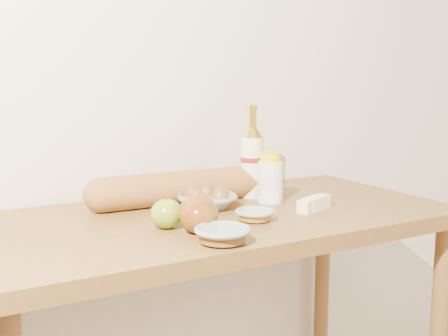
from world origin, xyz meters
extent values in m
cube|color=silver|center=(0.00, 1.51, 1.30)|extent=(3.50, 0.02, 2.60)
cube|color=olive|center=(0.00, 1.18, 0.88)|extent=(1.20, 0.60, 0.04)
cylinder|color=brown|center=(0.55, 1.43, 0.43)|extent=(0.05, 0.05, 0.86)
cylinder|color=white|center=(0.18, 1.30, 0.99)|extent=(0.07, 0.07, 0.17)
cylinder|color=maroon|center=(0.18, 1.30, 1.01)|extent=(0.07, 0.07, 0.01)
cone|color=yellow|center=(0.18, 1.30, 1.09)|extent=(0.07, 0.07, 0.03)
cylinder|color=yellow|center=(0.18, 1.30, 1.12)|extent=(0.03, 0.03, 0.05)
cylinder|color=yellow|center=(0.18, 1.30, 1.15)|extent=(0.03, 0.03, 0.02)
cylinder|color=white|center=(0.19, 1.22, 0.96)|extent=(0.09, 0.09, 0.11)
cylinder|color=#F6D6CE|center=(0.19, 1.22, 0.96)|extent=(0.09, 0.09, 0.02)
cylinder|color=yellow|center=(0.19, 1.22, 1.03)|extent=(0.07, 0.07, 0.03)
torus|color=gray|center=(0.00, 1.24, 0.93)|extent=(0.20, 0.20, 0.01)
ellipsoid|color=brown|center=(-0.03, 1.24, 0.93)|extent=(0.06, 0.06, 0.06)
ellipsoid|color=brown|center=(0.02, 1.21, 0.93)|extent=(0.06, 0.06, 0.06)
ellipsoid|color=brown|center=(0.01, 1.27, 0.93)|extent=(0.06, 0.06, 0.06)
ellipsoid|color=brown|center=(-0.03, 1.28, 0.93)|extent=(0.06, 0.06, 0.06)
ellipsoid|color=brown|center=(0.04, 1.25, 0.93)|extent=(0.06, 0.06, 0.06)
cylinder|color=#AB7334|center=(-0.03, 1.32, 0.94)|extent=(0.45, 0.10, 0.09)
sphere|color=#AB7334|center=(-0.26, 1.33, 0.94)|extent=(0.09, 0.09, 0.09)
sphere|color=#AB7334|center=(0.19, 1.32, 0.94)|extent=(0.09, 0.09, 0.09)
ellipsoid|color=#A7A321|center=(-0.17, 1.11, 0.93)|extent=(0.09, 0.09, 0.07)
cylinder|color=#533C1B|center=(-0.17, 1.11, 0.96)|extent=(0.01, 0.01, 0.01)
ellipsoid|color=maroon|center=(-0.13, 1.04, 0.94)|extent=(0.11, 0.11, 0.08)
cylinder|color=#4D3019|center=(-0.13, 1.04, 0.97)|extent=(0.01, 0.01, 0.01)
ellipsoid|color=maroon|center=(-0.12, 1.06, 0.94)|extent=(0.10, 0.10, 0.08)
cylinder|color=#52321B|center=(-0.12, 1.06, 0.98)|extent=(0.01, 0.01, 0.01)
torus|color=#929F9B|center=(-0.12, 0.95, 0.93)|extent=(0.12, 0.12, 0.01)
cylinder|color=brown|center=(-0.12, 0.95, 0.92)|extent=(0.10, 0.10, 0.02)
torus|color=#97A5A1|center=(0.04, 1.07, 0.92)|extent=(0.10, 0.10, 0.01)
cylinder|color=#8A5A16|center=(0.04, 1.07, 0.91)|extent=(0.09, 0.09, 0.02)
cube|color=#FFF7C5|center=(0.23, 1.09, 0.92)|extent=(0.12, 0.07, 0.03)
cube|color=white|center=(0.23, 1.09, 0.92)|extent=(0.07, 0.06, 0.04)
camera|label=1|loc=(-0.66, -0.04, 1.24)|focal=45.00mm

